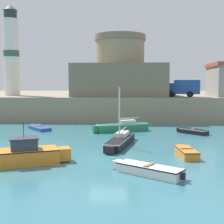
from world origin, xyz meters
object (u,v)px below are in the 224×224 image
object	(u,v)px
dinghy_black_6	(193,131)
dinghy_orange_9	(186,152)
sailboat_black_1	(121,140)
truck_on_quay	(183,88)
sailboat_green_7	(122,127)
dinghy_blue_0	(39,127)
fortress	(120,75)
motorboat_orange_5	(24,154)
lighthouse	(11,52)
dinghy_white_8	(148,170)

from	to	relation	value
dinghy_black_6	dinghy_orange_9	world-z (taller)	dinghy_orange_9
sailboat_black_1	truck_on_quay	world-z (taller)	truck_on_quay
truck_on_quay	sailboat_green_7	bearing A→B (deg)	-129.70
dinghy_blue_0	fortress	bearing A→B (deg)	57.54
dinghy_orange_9	motorboat_orange_5	bearing A→B (deg)	-165.98
dinghy_blue_0	dinghy_black_6	xyz separation A→B (m)	(15.92, -1.88, 0.04)
sailboat_green_7	fortress	bearing A→B (deg)	92.54
sailboat_black_1	dinghy_orange_9	size ratio (longest dim) A/B	2.13
dinghy_orange_9	fortress	xyz separation A→B (m)	(-5.18, 24.79, 5.91)
dinghy_blue_0	dinghy_orange_9	size ratio (longest dim) A/B	1.16
lighthouse	fortress	bearing A→B (deg)	0.55
dinghy_blue_0	dinghy_black_6	world-z (taller)	dinghy_black_6
sailboat_green_7	lighthouse	world-z (taller)	lighthouse
dinghy_black_6	sailboat_green_7	world-z (taller)	sailboat_green_7
dinghy_black_6	fortress	xyz separation A→B (m)	(-7.62, 14.93, 5.94)
sailboat_black_1	motorboat_orange_5	xyz separation A→B (m)	(-5.74, -6.17, 0.21)
sailboat_green_7	truck_on_quay	bearing A→B (deg)	50.30
lighthouse	dinghy_black_6	bearing A→B (deg)	-32.03
dinghy_blue_0	sailboat_black_1	xyz separation A→B (m)	(8.97, -8.12, 0.17)
dinghy_orange_9	sailboat_green_7	bearing A→B (deg)	112.77
dinghy_blue_0	truck_on_quay	bearing A→B (deg)	27.00
dinghy_black_6	dinghy_white_8	xyz separation A→B (m)	(-5.28, -14.31, 0.03)
dinghy_white_8	lighthouse	distance (m)	35.62
dinghy_blue_0	dinghy_white_8	size ratio (longest dim) A/B	0.96
dinghy_black_6	dinghy_white_8	distance (m)	15.25
sailboat_green_7	lighthouse	bearing A→B (deg)	140.39
dinghy_orange_9	truck_on_quay	world-z (taller)	truck_on_quay
dinghy_blue_0	fortress	xyz separation A→B (m)	(8.30, 13.05, 5.98)
fortress	truck_on_quay	xyz separation A→B (m)	(8.38, -4.55, -1.80)
dinghy_orange_9	truck_on_quay	distance (m)	20.90
dinghy_black_6	sailboat_green_7	distance (m)	7.08
sailboat_green_7	truck_on_quay	world-z (taller)	truck_on_quay
fortress	dinghy_white_8	bearing A→B (deg)	-85.42
motorboat_orange_5	sailboat_black_1	bearing A→B (deg)	47.10
sailboat_black_1	dinghy_black_6	bearing A→B (deg)	41.90
dinghy_orange_9	lighthouse	xyz separation A→B (m)	(-21.18, 24.63, 9.28)
dinghy_black_6	truck_on_quay	distance (m)	11.20
sailboat_green_7	fortress	world-z (taller)	fortress
sailboat_black_1	dinghy_white_8	world-z (taller)	sailboat_black_1
lighthouse	truck_on_quay	xyz separation A→B (m)	(24.38, -4.40, -5.17)
dinghy_orange_9	lighthouse	size ratio (longest dim) A/B	0.24
motorboat_orange_5	dinghy_orange_9	bearing A→B (deg)	14.02
sailboat_black_1	dinghy_orange_9	distance (m)	5.79
sailboat_black_1	motorboat_orange_5	distance (m)	8.43
sailboat_green_7	dinghy_orange_9	bearing A→B (deg)	-67.23
dinghy_white_8	fortress	distance (m)	29.93
dinghy_blue_0	fortress	world-z (taller)	fortress
sailboat_black_1	motorboat_orange_5	world-z (taller)	sailboat_black_1
sailboat_green_7	truck_on_quay	size ratio (longest dim) A/B	1.24
dinghy_blue_0	dinghy_black_6	size ratio (longest dim) A/B	1.27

